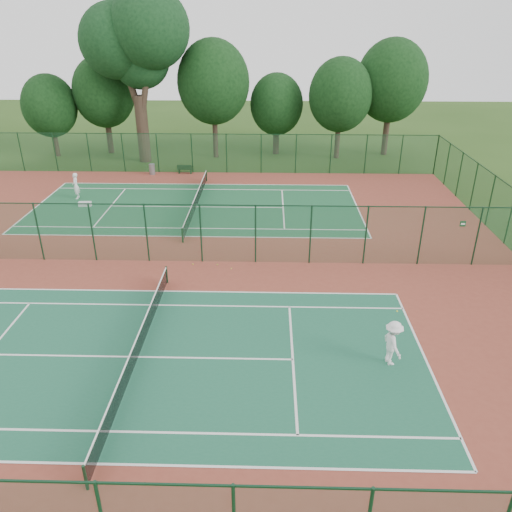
{
  "coord_description": "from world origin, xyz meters",
  "views": [
    {
      "loc": [
        5.33,
        -25.66,
        12.82
      ],
      "look_at": [
        4.71,
        -2.5,
        1.6
      ],
      "focal_mm": 35.0,
      "sensor_mm": 36.0,
      "label": 1
    }
  ],
  "objects_px": {
    "trash_bin": "(152,169)",
    "player_far": "(76,186)",
    "kit_bag": "(85,204)",
    "player_near": "(393,343)",
    "big_tree": "(136,40)",
    "bench": "(185,169)"
  },
  "relations": [
    {
      "from": "trash_bin",
      "to": "kit_bag",
      "type": "distance_m",
      "value": 8.96
    },
    {
      "from": "player_far",
      "to": "big_tree",
      "type": "distance_m",
      "value": 15.18
    },
    {
      "from": "bench",
      "to": "kit_bag",
      "type": "height_order",
      "value": "bench"
    },
    {
      "from": "player_far",
      "to": "trash_bin",
      "type": "height_order",
      "value": "player_far"
    },
    {
      "from": "player_near",
      "to": "trash_bin",
      "type": "bearing_deg",
      "value": 17.26
    },
    {
      "from": "kit_bag",
      "to": "big_tree",
      "type": "bearing_deg",
      "value": 78.44
    },
    {
      "from": "player_near",
      "to": "trash_bin",
      "type": "height_order",
      "value": "player_near"
    },
    {
      "from": "player_near",
      "to": "bench",
      "type": "bearing_deg",
      "value": 12.17
    },
    {
      "from": "player_far",
      "to": "trash_bin",
      "type": "distance_m",
      "value": 7.97
    },
    {
      "from": "player_far",
      "to": "bench",
      "type": "bearing_deg",
      "value": 123.27
    },
    {
      "from": "kit_bag",
      "to": "player_far",
      "type": "bearing_deg",
      "value": 120.06
    },
    {
      "from": "kit_bag",
      "to": "trash_bin",
      "type": "bearing_deg",
      "value": 64.88
    },
    {
      "from": "trash_bin",
      "to": "big_tree",
      "type": "bearing_deg",
      "value": 108.04
    },
    {
      "from": "trash_bin",
      "to": "player_far",
      "type": "bearing_deg",
      "value": -123.65
    },
    {
      "from": "trash_bin",
      "to": "bench",
      "type": "relative_size",
      "value": 0.69
    },
    {
      "from": "player_near",
      "to": "player_far",
      "type": "bearing_deg",
      "value": 32.04
    },
    {
      "from": "player_far",
      "to": "bench",
      "type": "relative_size",
      "value": 1.48
    },
    {
      "from": "trash_bin",
      "to": "kit_bag",
      "type": "bearing_deg",
      "value": -111.16
    },
    {
      "from": "player_far",
      "to": "kit_bag",
      "type": "xyz_separation_m",
      "value": [
        1.17,
        -1.74,
        -0.84
      ]
    },
    {
      "from": "trash_bin",
      "to": "bench",
      "type": "xyz_separation_m",
      "value": [
        2.88,
        0.25,
        -0.04
      ]
    },
    {
      "from": "player_near",
      "to": "player_far",
      "type": "height_order",
      "value": "player_far"
    },
    {
      "from": "bench",
      "to": "player_far",
      "type": "bearing_deg",
      "value": -133.09
    }
  ]
}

